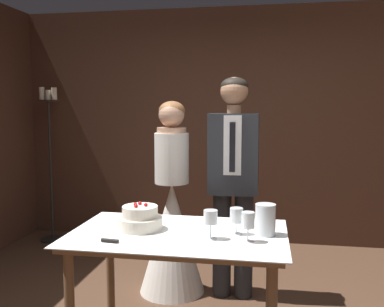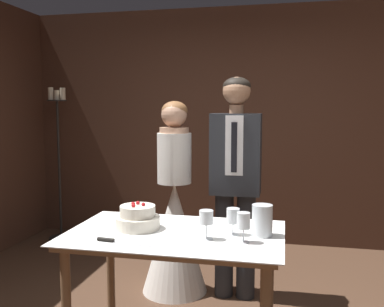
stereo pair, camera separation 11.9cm
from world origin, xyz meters
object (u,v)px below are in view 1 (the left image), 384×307
Objects in this scene: hurricane_candle at (265,220)px; wine_glass_far at (248,222)px; bride at (172,223)px; groom at (233,175)px; cake_table at (178,249)px; candle_stand at (50,163)px; tiered_cake at (140,219)px; cake_knife at (122,242)px; wine_glass_middle at (211,218)px; wine_glass_near at (236,217)px.

wine_glass_far is at bearing -122.87° from hurricane_candle.
bride is at bearing 122.18° from wine_glass_far.
groom reaches higher than bride.
cake_table is at bearing -175.45° from hurricane_candle.
cake_table is 7.01× the size of hurricane_candle.
wine_glass_far is 3.20m from candle_stand.
candle_stand is (-2.43, 2.03, 0.02)m from hurricane_candle.
bride is at bearing 129.78° from hurricane_candle.
bride is 0.90× the size of candle_stand.
tiered_cake is 0.30m from cake_knife.
cake_knife is 0.83m from hurricane_candle.
wine_glass_far is 0.18m from hurricane_candle.
cake_knife is 0.51m from wine_glass_middle.
bride is at bearing -33.75° from candle_stand.
cake_knife reaches higher than cake_table.
hurricane_candle reaches higher than wine_glass_far.
wine_glass_near is at bearing -175.54° from hurricane_candle.
tiered_cake is 0.75m from hurricane_candle.
wine_glass_far is 0.92× the size of hurricane_candle.
wine_glass_middle is (-0.14, -0.12, 0.02)m from wine_glass_near.
tiered_cake is 1.06m from groom.
tiered_cake reaches higher than wine_glass_near.
tiered_cake is 0.17× the size of bride.
hurricane_candle is (0.17, 0.01, -0.02)m from wine_glass_near.
bride is 0.65m from groom.
wine_glass_middle is (0.47, 0.17, 0.11)m from cake_knife.
hurricane_candle reaches higher than wine_glass_middle.
cake_table is 0.81× the size of bride.
cake_knife is at bearing -135.21° from cake_table.
cake_table is at bearing -47.11° from candle_stand.
wine_glass_far is 0.11× the size of bride.
candle_stand is (-1.66, 2.33, 0.10)m from cake_knife.
hurricane_candle is at bearing 23.31° from wine_glass_middle.
cake_table is 2.84m from candle_stand.
tiered_cake is at bearing 92.44° from cake_knife.
wine_glass_far is at bearing -42.94° from candle_stand.
wine_glass_near is 0.17m from hurricane_candle.
bride reaches higher than wine_glass_middle.
bride is (-0.25, 0.95, -0.11)m from cake_table.
candle_stand is at bearing 134.56° from wine_glass_middle.
wine_glass_near is 3.05m from candle_stand.
wine_glass_far is at bearing 18.88° from cake_knife.
bride is at bearing 122.65° from wine_glass_near.
cake_table is 7.64× the size of wine_glass_far.
candle_stand reaches higher than hurricane_candle.
cake_knife is at bearing -90.45° from bride.
tiered_cake is 0.15× the size of candle_stand.
groom is (-0.09, 0.93, 0.10)m from wine_glass_near.
wine_glass_far reaches higher than cake_knife.
wine_glass_middle is 0.09× the size of groom.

